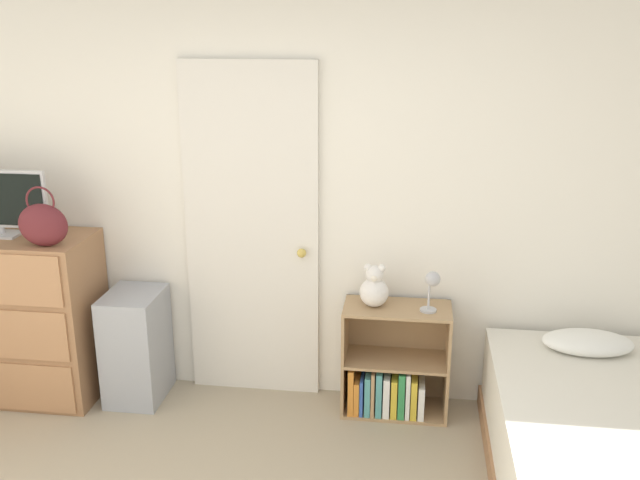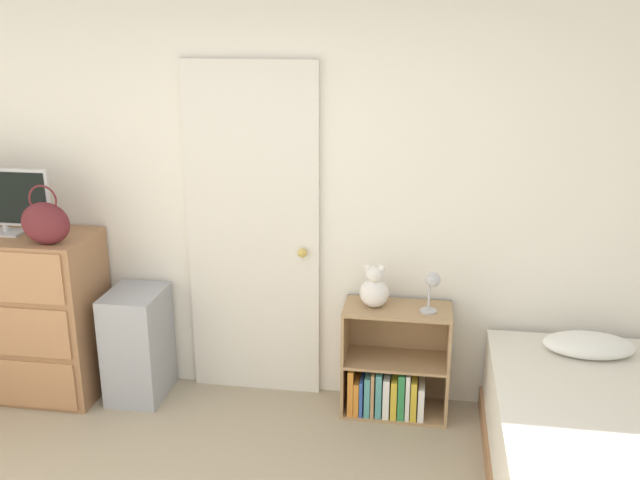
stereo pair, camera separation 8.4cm
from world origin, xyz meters
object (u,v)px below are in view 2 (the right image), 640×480
at_px(tv, 2,200).
at_px(handbag, 45,223).
at_px(storage_bin, 138,344).
at_px(teddy_bear, 374,289).
at_px(bed, 609,464).
at_px(dresser, 17,314).
at_px(desk_lamp, 432,285).
at_px(bookshelf, 391,375).

bearing_deg(tv, handbag, -23.75).
bearing_deg(storage_bin, tv, -177.58).
distance_m(storage_bin, teddy_bear, 1.53).
bearing_deg(bed, teddy_bear, 147.48).
xyz_separation_m(dresser, handbag, (0.36, -0.15, 0.65)).
relative_size(dresser, handbag, 2.97).
distance_m(tv, bed, 3.65).
height_order(handbag, teddy_bear, handbag).
bearing_deg(storage_bin, desk_lamp, 0.24).
xyz_separation_m(tv, bookshelf, (2.35, 0.08, -1.01)).
bearing_deg(tv, teddy_bear, 2.10).
bearing_deg(bed, bookshelf, 145.15).
bearing_deg(desk_lamp, handbag, -174.86).
relative_size(dresser, bookshelf, 1.54).
height_order(bookshelf, bed, bookshelf).
bearing_deg(desk_lamp, bookshelf, 170.87).
distance_m(handbag, desk_lamp, 2.24).
distance_m(storage_bin, desk_lamp, 1.87).
relative_size(dresser, bed, 0.56).
bearing_deg(teddy_bear, tv, -177.90).
height_order(tv, teddy_bear, tv).
relative_size(desk_lamp, bed, 0.13).
height_order(dresser, bookshelf, dresser).
xyz_separation_m(bookshelf, teddy_bear, (-0.11, 0.01, 0.55)).
height_order(handbag, storage_bin, handbag).
xyz_separation_m(storage_bin, desk_lamp, (1.80, 0.01, 0.50)).
bearing_deg(bed, storage_bin, 164.97).
xyz_separation_m(handbag, bed, (3.08, -0.53, -0.91)).
bearing_deg(bed, handbag, 170.32).
bearing_deg(desk_lamp, bed, -39.70).
height_order(tv, handbag, tv).
distance_m(bookshelf, desk_lamp, 0.65).
xyz_separation_m(handbag, storage_bin, (0.41, 0.19, -0.83)).
relative_size(handbag, bookshelf, 0.52).
xyz_separation_m(dresser, tv, (-0.00, 0.01, 0.73)).
bearing_deg(bookshelf, teddy_bear, 176.39).
bearing_deg(storage_bin, dresser, -176.67).
bearing_deg(dresser, teddy_bear, 2.42).
bearing_deg(bookshelf, dresser, -177.87).
bearing_deg(dresser, bookshelf, 2.13).
height_order(teddy_bear, bed, teddy_bear).
relative_size(storage_bin, desk_lamp, 2.82).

